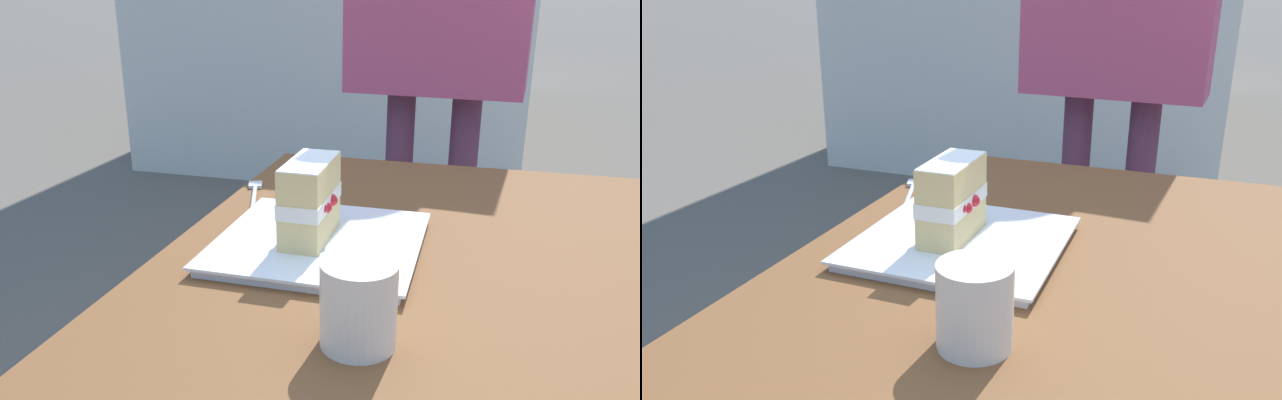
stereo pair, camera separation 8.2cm
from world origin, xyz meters
The scene contains 4 objects.
dessert_plate centered at (-0.13, -0.31, 0.78)m, with size 0.28×0.28×0.02m.
cake_slice centered at (-0.13, -0.33, 0.84)m, with size 0.12×0.07×0.11m.
dessert_fork centered at (-0.31, -0.48, 0.77)m, with size 0.17×0.07×0.01m.
coffee_cup centered at (0.09, -0.21, 0.82)m, with size 0.08×0.08×0.09m.
Camera 1 is at (0.61, -0.10, 1.11)m, focal length 34.22 mm.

